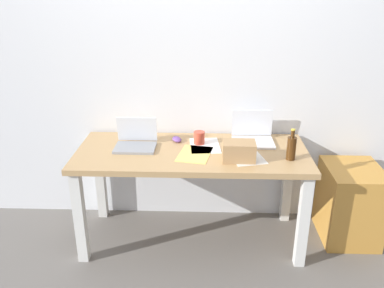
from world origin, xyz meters
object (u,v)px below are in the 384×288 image
laptop_left (136,141)px  cardboard_box (239,151)px  beer_bottle (291,148)px  desk (192,164)px  computer_mouse (177,139)px  coffee_mug (199,138)px  laptop_right (253,136)px  filing_cabinet (350,203)px

laptop_left → cardboard_box: (0.72, -0.20, 0.02)m
laptop_left → beer_bottle: bearing=-9.4°
desk → computer_mouse: 0.24m
computer_mouse → coffee_mug: coffee_mug is taller
laptop_right → coffee_mug: laptop_right is taller
beer_bottle → cardboard_box: 0.35m
computer_mouse → cardboard_box: (0.44, -0.32, 0.05)m
beer_bottle → filing_cabinet: size_ratio=0.38×
laptop_right → computer_mouse: laptop_right is taller
desk → coffee_mug: size_ratio=17.22×
beer_bottle → cardboard_box: beer_bottle is taller
beer_bottle → cardboard_box: (-0.35, -0.02, -0.02)m
desk → laptop_right: 0.50m
beer_bottle → laptop_left: bearing=170.6°
computer_mouse → coffee_mug: (0.17, -0.04, 0.03)m
laptop_right → coffee_mug: size_ratio=3.19×
desk → beer_bottle: (0.67, -0.13, 0.19)m
laptop_left → coffee_mug: (0.45, 0.08, 0.00)m
computer_mouse → coffee_mug: size_ratio=1.05×
laptop_left → computer_mouse: size_ratio=2.91×
laptop_left → cardboard_box: 0.75m
laptop_right → laptop_left: bearing=-171.1°
laptop_left → computer_mouse: laptop_left is taller
coffee_mug → filing_cabinet: size_ratio=0.17×
coffee_mug → laptop_left: bearing=-170.6°
coffee_mug → laptop_right: bearing=8.3°
desk → filing_cabinet: desk is taller
beer_bottle → filing_cabinet: 0.77m
cardboard_box → coffee_mug: bearing=134.1°
cardboard_box → filing_cabinet: size_ratio=0.38×
desk → filing_cabinet: 1.24m
beer_bottle → filing_cabinet: (0.52, 0.20, -0.53)m
desk → laptop_right: (0.44, 0.18, 0.15)m
filing_cabinet → cardboard_box: bearing=-165.6°
laptop_left → coffee_mug: bearing=9.4°
cardboard_box → computer_mouse: bearing=143.6°
laptop_right → desk: bearing=-157.4°
desk → laptop_right: size_ratio=5.40×
coffee_mug → cardboard_box: bearing=-45.9°
laptop_left → laptop_right: laptop_right is taller
beer_bottle → desk: bearing=169.3°
coffee_mug → filing_cabinet: bearing=-2.7°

